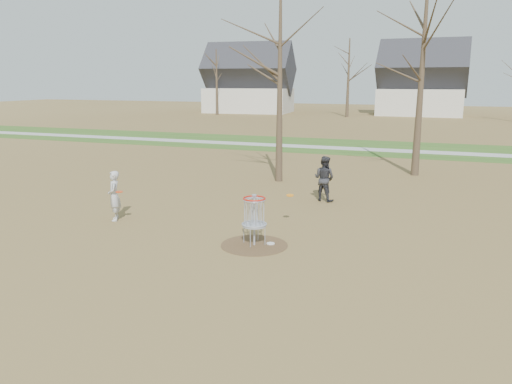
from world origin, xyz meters
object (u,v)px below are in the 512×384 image
player_standing (114,196)px  disc_golf_basket (254,212)px  disc_grounded (271,243)px  player_throwing (324,178)px

player_standing → disc_golf_basket: (4.95, -0.80, 0.13)m
player_standing → disc_grounded: bearing=50.9°
player_standing → player_throwing: (5.58, 4.80, 0.04)m
disc_golf_basket → player_standing: bearing=170.9°
player_throwing → disc_golf_basket: 5.63m
player_standing → player_throwing: 7.36m
disc_golf_basket → disc_grounded: bearing=30.1°
player_throwing → disc_grounded: bearing=103.7°
player_standing → player_throwing: player_throwing is taller
player_throwing → disc_grounded: size_ratio=7.47×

